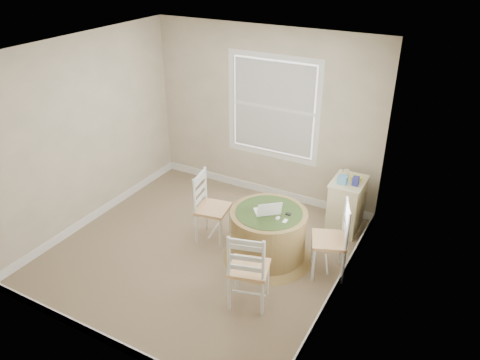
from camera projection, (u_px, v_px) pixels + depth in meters
The scene contains 14 objects.
room at pixel (217, 159), 5.59m from camera, with size 3.64×3.64×2.64m.
round_table at pixel (268, 233), 5.84m from camera, with size 1.13×1.13×0.68m.
chair_left at pixel (213, 208), 6.16m from camera, with size 0.42×0.40×0.95m, color white, non-canonical shape.
chair_near at pixel (249, 268), 5.06m from camera, with size 0.42×0.40×0.95m, color white, non-canonical shape.
chair_right at pixel (329, 240), 5.53m from camera, with size 0.42×0.40×0.95m, color white, non-canonical shape.
laptop at pixel (268, 211), 5.66m from camera, with size 0.39×0.39×0.21m.
mouse at pixel (278, 218), 5.56m from camera, with size 0.05×0.09×0.03m, color white.
phone at pixel (285, 221), 5.51m from camera, with size 0.04×0.09×0.02m, color #B7BABF.
keys at pixel (288, 214), 5.64m from camera, with size 0.06×0.05×0.03m, color black.
corner_chest at pixel (346, 205), 6.42m from camera, with size 0.44×0.58×0.76m.
tissue_box at pixel (343, 180), 6.16m from camera, with size 0.12×0.12×0.10m, color #5DA6D6.
box_yellow at pixel (356, 178), 6.23m from camera, with size 0.15×0.10×0.06m, color #EDE853.
box_blue at pixel (356, 181), 6.10m from camera, with size 0.08×0.08×0.12m, color #303492.
cup_cream at pixel (347, 173), 6.35m from camera, with size 0.07×0.07×0.09m, color beige.
Camera 1 is at (2.84, -4.15, 3.68)m, focal length 35.00 mm.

